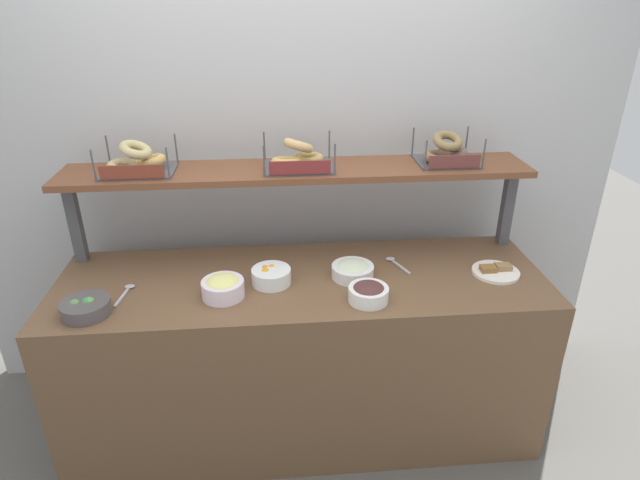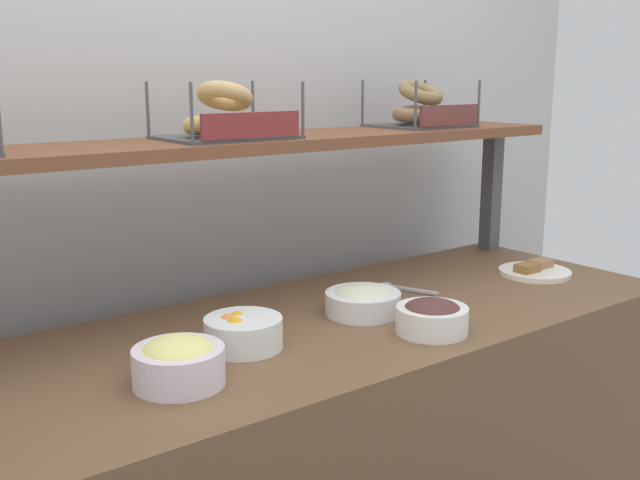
% 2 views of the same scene
% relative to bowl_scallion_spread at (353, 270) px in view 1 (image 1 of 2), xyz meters
% --- Properties ---
extents(ground_plane, '(8.00, 8.00, 0.00)m').
position_rel_bowl_scallion_spread_xyz_m(ground_plane, '(-0.23, 0.01, -0.89)').
color(ground_plane, '#595651').
extents(back_wall, '(3.39, 0.06, 2.40)m').
position_rel_bowl_scallion_spread_xyz_m(back_wall, '(-0.23, 0.56, 0.31)').
color(back_wall, '#BBBBBC').
rests_on(back_wall, ground_plane).
extents(deli_counter, '(2.19, 0.70, 0.85)m').
position_rel_bowl_scallion_spread_xyz_m(deli_counter, '(-0.23, 0.01, -0.46)').
color(deli_counter, brown).
rests_on(deli_counter, ground_plane).
extents(shelf_riser_left, '(0.05, 0.05, 0.40)m').
position_rel_bowl_scallion_spread_xyz_m(shelf_riser_left, '(-1.26, 0.28, 0.16)').
color(shelf_riser_left, '#4C4C51').
rests_on(shelf_riser_left, deli_counter).
extents(shelf_riser_right, '(0.05, 0.05, 0.40)m').
position_rel_bowl_scallion_spread_xyz_m(shelf_riser_right, '(0.81, 0.28, 0.16)').
color(shelf_riser_right, '#4C4C51').
rests_on(shelf_riser_right, deli_counter).
extents(upper_shelf, '(2.15, 0.32, 0.03)m').
position_rel_bowl_scallion_spread_xyz_m(upper_shelf, '(-0.23, 0.28, 0.38)').
color(upper_shelf, brown).
rests_on(upper_shelf, shelf_riser_left).
extents(bowl_scallion_spread, '(0.19, 0.19, 0.07)m').
position_rel_bowl_scallion_spread_xyz_m(bowl_scallion_spread, '(0.00, 0.00, 0.00)').
color(bowl_scallion_spread, white).
rests_on(bowl_scallion_spread, deli_counter).
extents(bowl_egg_salad, '(0.18, 0.18, 0.09)m').
position_rel_bowl_scallion_spread_xyz_m(bowl_egg_salad, '(-0.57, -0.12, 0.01)').
color(bowl_egg_salad, white).
rests_on(bowl_egg_salad, deli_counter).
extents(bowl_chocolate_spread, '(0.17, 0.17, 0.08)m').
position_rel_bowl_scallion_spread_xyz_m(bowl_chocolate_spread, '(0.04, -0.20, 0.00)').
color(bowl_chocolate_spread, white).
rests_on(bowl_chocolate_spread, deli_counter).
extents(bowl_fruit_salad, '(0.17, 0.17, 0.08)m').
position_rel_bowl_scallion_spread_xyz_m(bowl_fruit_salad, '(-0.36, -0.02, 0.00)').
color(bowl_fruit_salad, white).
rests_on(bowl_fruit_salad, deli_counter).
extents(bowl_veggie_mix, '(0.19, 0.19, 0.07)m').
position_rel_bowl_scallion_spread_xyz_m(bowl_veggie_mix, '(-1.10, -0.20, -0.00)').
color(bowl_veggie_mix, '#514C4C').
rests_on(bowl_veggie_mix, deli_counter).
extents(serving_plate_white, '(0.21, 0.21, 0.04)m').
position_rel_bowl_scallion_spread_xyz_m(serving_plate_white, '(0.65, -0.03, -0.02)').
color(serving_plate_white, white).
rests_on(serving_plate_white, deli_counter).
extents(serving_spoon_near_plate, '(0.09, 0.17, 0.01)m').
position_rel_bowl_scallion_spread_xyz_m(serving_spoon_near_plate, '(0.22, 0.10, -0.03)').
color(serving_spoon_near_plate, '#B7B7BC').
rests_on(serving_spoon_near_plate, deli_counter).
extents(serving_spoon_by_edge, '(0.05, 0.17, 0.01)m').
position_rel_bowl_scallion_spread_xyz_m(serving_spoon_by_edge, '(-0.98, -0.05, -0.03)').
color(serving_spoon_by_edge, '#B7B7BC').
rests_on(serving_spoon_by_edge, deli_counter).
extents(bagel_basket_plain, '(0.32, 0.25, 0.15)m').
position_rel_bowl_scallion_spread_xyz_m(bagel_basket_plain, '(-0.94, 0.27, 0.44)').
color(bagel_basket_plain, '#4C4C51').
rests_on(bagel_basket_plain, upper_shelf).
extents(bagel_basket_sesame, '(0.32, 0.26, 0.15)m').
position_rel_bowl_scallion_spread_xyz_m(bagel_basket_sesame, '(-0.22, 0.27, 0.44)').
color(bagel_basket_sesame, '#4C4C51').
rests_on(bagel_basket_sesame, upper_shelf).
extents(bagel_basket_poppy, '(0.28, 0.25, 0.15)m').
position_rel_bowl_scallion_spread_xyz_m(bagel_basket_poppy, '(0.47, 0.29, 0.44)').
color(bagel_basket_poppy, '#4C4C51').
rests_on(bagel_basket_poppy, upper_shelf).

